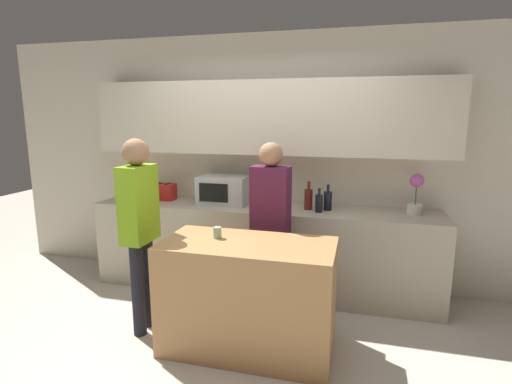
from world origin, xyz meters
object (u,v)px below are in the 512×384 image
toaster (163,192)px  bottle_1 (319,203)px  potted_plant (416,194)px  microwave (224,190)px  person_center (271,215)px  bottle_2 (328,200)px  bottle_0 (308,199)px  person_left (139,220)px  cup_0 (217,233)px

toaster → bottle_1: (1.75, -0.14, 0.00)m
potted_plant → toaster: bearing=180.0°
microwave → person_center: person_center is taller
bottle_2 → bottle_0: bearing=-174.5°
potted_plant → bottle_2: bearing=-177.5°
bottle_1 → bottle_2: bearing=53.9°
microwave → bottle_2: bearing=-1.8°
microwave → potted_plant: 1.93m
microwave → person_left: (-0.36, -1.12, -0.07)m
bottle_0 → person_center: person_center is taller
toaster → person_left: size_ratio=0.16×
toaster → bottle_0: bottle_0 is taller
bottle_2 → person_center: person_center is taller
bottle_0 → cup_0: bottle_0 is taller
bottle_0 → person_left: person_left is taller
microwave → toaster: size_ratio=2.00×
toaster → bottle_2: bottle_2 is taller
toaster → bottle_2: 1.83m
bottle_0 → cup_0: bearing=-119.2°
bottle_0 → cup_0: size_ratio=3.21×
person_center → bottle_1: bearing=-128.1°
microwave → potted_plant: size_ratio=1.32×
toaster → cup_0: 1.53m
bottle_2 → person_left: bearing=-143.4°
bottle_0 → potted_plant: bearing=3.1°
toaster → cup_0: bearing=-46.6°
microwave → cup_0: (0.33, -1.11, -0.13)m
bottle_2 → microwave: bearing=178.2°
potted_plant → cup_0: size_ratio=4.42×
potted_plant → person_left: (-2.29, -1.12, -0.12)m
toaster → bottle_2: (1.83, -0.04, 0.01)m
microwave → bottle_1: size_ratio=2.17×
bottle_0 → bottle_2: (0.19, 0.02, -0.01)m
toaster → bottle_1: 1.76m
cup_0 → person_center: person_center is taller
bottle_1 → person_left: bearing=-144.7°
bottle_0 → person_left: bearing=-140.0°
potted_plant → bottle_1: potted_plant is taller
toaster → potted_plant: potted_plant is taller
potted_plant → bottle_0: (-1.02, -0.05, -0.09)m
potted_plant → bottle_2: potted_plant is taller
bottle_2 → person_center: 0.71m
microwave → person_center: (0.64, -0.56, -0.10)m
bottle_2 → cup_0: size_ratio=2.92×
cup_0 → person_left: person_left is taller
bottle_0 → person_left: 1.66m
toaster → potted_plant: bearing=0.0°
potted_plant → bottle_0: bearing=-176.9°
potted_plant → bottle_1: size_ratio=1.65×
bottle_1 → person_left: person_left is taller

